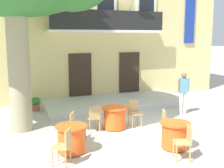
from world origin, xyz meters
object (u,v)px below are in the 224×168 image
object	(u,v)px
cafe_chair_middle_0	(64,144)
cafe_chair_middle_1	(76,125)
pedestrian_mid_plaza	(183,91)
cafe_table_front	(175,135)
cafe_chair_front_0	(167,122)
ground_planter_left	(35,103)
cafe_chair_near_tree_0	(134,111)
cafe_chair_front_1	(185,140)
cafe_table_near_tree	(115,118)
cafe_table_middle	(72,139)
cafe_chair_near_tree_1	(94,117)

from	to	relation	value
cafe_chair_middle_0	cafe_chair_middle_1	bearing A→B (deg)	64.50
cafe_chair_middle_0	pedestrian_mid_plaza	xyz separation A→B (m)	(5.45, 2.80, 0.43)
cafe_table_front	pedestrian_mid_plaza	bearing A→B (deg)	51.21
cafe_chair_front_0	pedestrian_mid_plaza	distance (m)	3.09
cafe_chair_middle_1	ground_planter_left	bearing A→B (deg)	98.65
cafe_chair_middle_0	cafe_table_front	xyz separation A→B (m)	(3.11, -0.12, -0.14)
cafe_chair_near_tree_0	cafe_chair_front_1	size ratio (longest dim) A/B	1.00
cafe_chair_near_tree_0	pedestrian_mid_plaza	distance (m)	2.63
cafe_chair_middle_0	cafe_chair_front_0	world-z (taller)	same
pedestrian_mid_plaza	cafe_chair_front_1	bearing A→B (deg)	-124.85
ground_planter_left	pedestrian_mid_plaza	xyz separation A→B (m)	(5.45, -2.79, 0.65)
ground_planter_left	cafe_chair_middle_0	bearing A→B (deg)	-90.06
cafe_table_near_tree	cafe_chair_front_0	bearing A→B (deg)	-52.94
cafe_table_front	ground_planter_left	size ratio (longest dim) A/B	1.54
cafe_chair_middle_0	cafe_chair_middle_1	world-z (taller)	same
pedestrian_mid_plaza	cafe_table_front	bearing A→B (deg)	-128.79
cafe_chair_middle_1	cafe_chair_front_1	world-z (taller)	same
cafe_chair_front_0	ground_planter_left	distance (m)	5.98
cafe_table_front	pedestrian_mid_plaza	world-z (taller)	pedestrian_mid_plaza
cafe_table_near_tree	cafe_table_middle	bearing A→B (deg)	-142.32
cafe_chair_middle_1	cafe_chair_near_tree_1	bearing A→B (deg)	41.03
cafe_table_middle	pedestrian_mid_plaza	size ratio (longest dim) A/B	0.51
ground_planter_left	cafe_table_near_tree	bearing A→B (deg)	-57.96
pedestrian_mid_plaza	cafe_chair_front_0	bearing A→B (deg)	-134.30
cafe_chair_middle_1	cafe_chair_front_1	xyz separation A→B (m)	(2.27, -2.21, 0.00)
cafe_table_middle	cafe_chair_front_1	bearing A→B (deg)	-30.53
cafe_table_near_tree	cafe_chair_near_tree_0	distance (m)	0.77
cafe_chair_near_tree_1	pedestrian_mid_plaza	world-z (taller)	pedestrian_mid_plaza
cafe_table_near_tree	cafe_chair_front_1	bearing A→B (deg)	-76.17
cafe_chair_near_tree_0	pedestrian_mid_plaza	size ratio (longest dim) A/B	0.54
ground_planter_left	pedestrian_mid_plaza	size ratio (longest dim) A/B	0.33
cafe_chair_middle_0	cafe_chair_front_0	distance (m)	3.37
cafe_chair_middle_0	ground_planter_left	bearing A→B (deg)	89.94
cafe_table_middle	ground_planter_left	xyz separation A→B (m)	(-0.34, 4.92, -0.08)
cafe_table_near_tree	cafe_table_front	world-z (taller)	same
cafe_chair_near_tree_0	cafe_chair_middle_1	bearing A→B (deg)	-161.36
cafe_chair_middle_1	cafe_table_near_tree	bearing A→B (deg)	25.50
cafe_chair_middle_1	cafe_chair_front_0	xyz separation A→B (m)	(2.67, -0.75, 0.00)
cafe_table_middle	cafe_table_front	bearing A→B (deg)	-15.89
pedestrian_mid_plaza	cafe_chair_near_tree_1	bearing A→B (deg)	-169.37
cafe_table_near_tree	cafe_chair_middle_1	bearing A→B (deg)	-154.50
cafe_table_near_tree	cafe_chair_middle_1	size ratio (longest dim) A/B	0.95
cafe_chair_middle_1	cafe_table_front	size ratio (longest dim) A/B	1.05
cafe_table_near_tree	cafe_table_middle	xyz separation A→B (m)	(-1.85, -1.43, 0.00)
cafe_chair_front_1	pedestrian_mid_plaza	xyz separation A→B (m)	(2.54, 3.65, 0.43)
cafe_table_near_tree	cafe_chair_near_tree_1	xyz separation A→B (m)	(-0.75, -0.05, 0.14)
cafe_chair_near_tree_0	cafe_table_front	distance (m)	2.26
cafe_chair_middle_1	ground_planter_left	xyz separation A→B (m)	(-0.64, 4.23, -0.21)
cafe_chair_middle_0	cafe_table_front	world-z (taller)	cafe_chair_middle_0
cafe_chair_near_tree_1	ground_planter_left	xyz separation A→B (m)	(-1.43, 3.54, -0.21)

